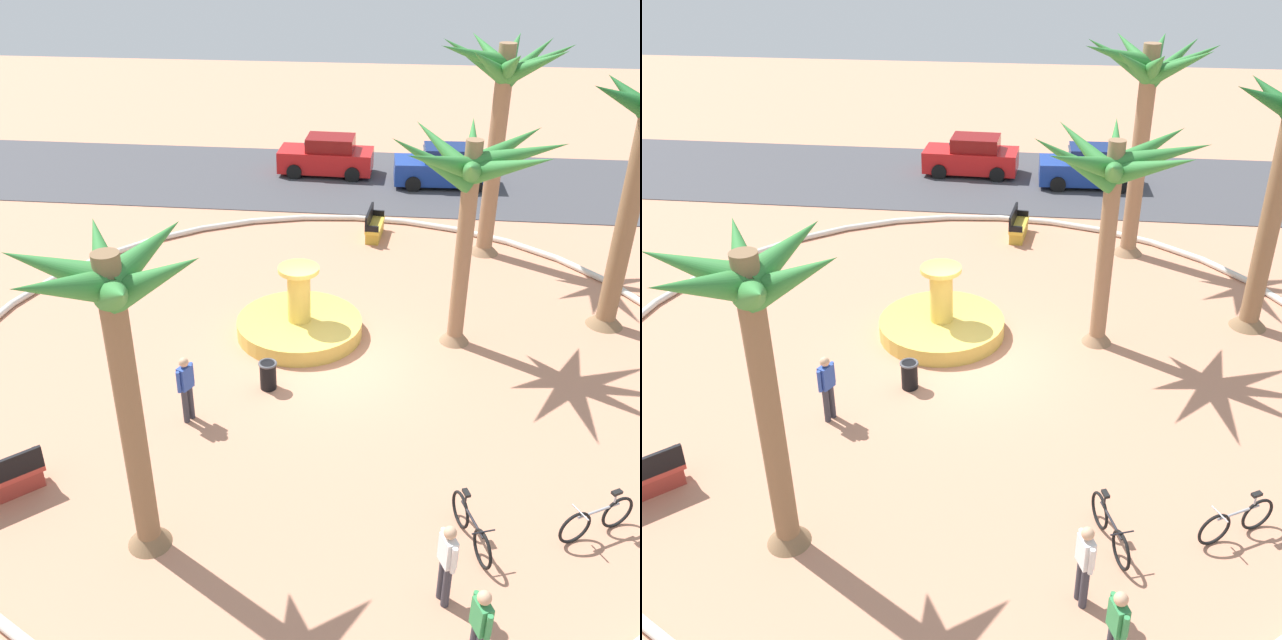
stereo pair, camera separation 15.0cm
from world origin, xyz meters
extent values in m
plane|color=tan|center=(0.00, 0.00, 0.00)|extent=(80.00, 80.00, 0.00)
torus|color=silver|center=(0.00, 0.00, 0.10)|extent=(19.65, 19.65, 0.20)
cube|color=#424247|center=(0.00, 14.23, 0.01)|extent=(48.00, 8.00, 0.03)
cylinder|color=gold|center=(-0.95, 1.31, 0.23)|extent=(3.42, 3.42, 0.45)
cylinder|color=teal|center=(-0.95, 1.31, 0.19)|extent=(3.01, 3.01, 0.34)
cylinder|color=gold|center=(-0.95, 1.31, 1.18)|extent=(0.62, 0.62, 1.45)
cylinder|color=#F1C954|center=(-0.95, 1.31, 1.96)|extent=(1.09, 1.09, 0.12)
cylinder|color=#8E6B4C|center=(3.25, 1.39, 2.76)|extent=(0.42, 0.42, 5.51)
cone|color=#8E6B4C|center=(3.25, 1.39, 0.25)|extent=(0.80, 0.80, 0.50)
cone|color=#337F38|center=(4.32, 1.34, 5.22)|extent=(2.31, 0.66, 1.13)
cone|color=#337F38|center=(4.11, 2.02, 5.20)|extent=(2.17, 1.81, 1.17)
cone|color=#337F38|center=(3.30, 2.40, 5.07)|extent=(0.67, 2.28, 1.40)
cone|color=#337F38|center=(2.58, 2.15, 5.07)|extent=(1.92, 2.06, 1.40)
cone|color=#337F38|center=(2.28, 1.35, 4.98)|extent=(2.23, 0.64, 1.56)
cone|color=#337F38|center=(2.47, 0.68, 5.17)|extent=(2.07, 1.94, 1.23)
cone|color=#337F38|center=(3.13, 0.36, 5.12)|extent=(0.82, 2.32, 1.31)
cone|color=#337F38|center=(4.06, 0.74, 5.11)|extent=(2.12, 1.86, 1.34)
cylinder|color=#8E6B4C|center=(4.51, 7.33, 3.37)|extent=(0.52, 0.52, 6.73)
cone|color=#8E6B4C|center=(4.51, 7.33, 0.25)|extent=(0.99, 0.99, 0.50)
cone|color=#337F38|center=(5.48, 7.30, 6.24)|extent=(2.21, 0.62, 1.49)
cone|color=#337F38|center=(5.25, 7.89, 6.17)|extent=(2.05, 1.74, 1.61)
cone|color=#337F38|center=(4.81, 8.31, 6.39)|extent=(1.19, 2.31, 1.22)
cone|color=#337F38|center=(4.05, 8.23, 6.34)|extent=(1.50, 2.25, 1.31)
cone|color=#337F38|center=(3.58, 7.63, 6.26)|extent=(2.27, 1.21, 1.45)
cone|color=#337F38|center=(3.52, 6.98, 6.44)|extent=(2.30, 1.28, 1.13)
cone|color=#337F38|center=(3.95, 6.53, 6.25)|extent=(1.72, 2.12, 1.48)
cone|color=#337F38|center=(4.57, 6.32, 6.31)|extent=(0.69, 2.25, 1.36)
cone|color=#337F38|center=(5.29, 6.75, 6.24)|extent=(2.09, 1.76, 1.49)
cylinder|color=brown|center=(7.48, 2.74, 3.28)|extent=(0.53, 0.53, 6.56)
cone|color=brown|center=(7.48, 2.74, 0.25)|extent=(1.01, 1.01, 0.50)
cone|color=#1E6028|center=(7.06, 3.33, 6.22)|extent=(1.44, 1.69, 1.19)
cone|color=#1E6028|center=(6.75, 2.64, 6.27)|extent=(1.76, 0.79, 1.11)
cylinder|color=brown|center=(-2.69, -6.50, 2.95)|extent=(0.43, 0.43, 5.89)
cone|color=brown|center=(-2.69, -6.50, 0.25)|extent=(0.82, 0.82, 0.50)
cone|color=#337F38|center=(-1.98, -6.50, 5.53)|extent=(1.68, 0.57, 1.23)
cone|color=#337F38|center=(-2.32, -5.84, 5.65)|extent=(1.32, 1.75, 1.02)
cone|color=#337F38|center=(-3.04, -5.85, 5.58)|extent=(1.29, 1.76, 1.14)
cone|color=#337F38|center=(-3.45, -6.57, 5.66)|extent=(1.74, 0.71, 1.00)
cone|color=#337F38|center=(-3.11, -7.13, 5.62)|extent=(1.41, 1.72, 1.07)
cone|color=#337F38|center=(-2.33, -7.13, 5.55)|extent=(1.33, 1.74, 1.19)
cube|color=gold|center=(0.78, 8.25, 0.45)|extent=(0.65, 1.64, 0.12)
cube|color=black|center=(0.58, 8.27, 0.75)|extent=(0.23, 1.60, 0.50)
cube|color=gold|center=(0.78, 8.25, 0.20)|extent=(0.60, 1.51, 0.39)
cube|color=black|center=(0.86, 9.00, 0.59)|extent=(0.46, 0.12, 0.24)
cube|color=black|center=(0.71, 7.50, 0.59)|extent=(0.46, 0.12, 0.24)
cube|color=#B73D33|center=(-5.97, -5.59, 0.45)|extent=(1.51, 1.46, 0.12)
cube|color=black|center=(-5.82, -5.74, 0.75)|extent=(1.22, 1.15, 0.50)
cube|color=#9C342B|center=(-5.97, -5.59, 0.20)|extent=(1.39, 1.34, 0.39)
cube|color=black|center=(-5.42, -5.08, 0.59)|extent=(0.37, 0.38, 0.24)
cylinder|color=black|center=(-1.36, -1.32, 0.35)|extent=(0.40, 0.40, 0.70)
torus|color=#4C4C51|center=(-1.36, -1.32, 0.70)|extent=(0.46, 0.46, 0.06)
torus|color=black|center=(5.09, -5.62, 0.36)|extent=(0.66, 0.41, 0.72)
torus|color=black|center=(5.96, -5.13, 0.36)|extent=(0.66, 0.41, 0.72)
cylinder|color=#99999E|center=(5.53, -5.38, 0.59)|extent=(0.85, 0.51, 0.05)
cylinder|color=#99999E|center=(5.83, -5.21, 0.74)|extent=(0.04, 0.04, 0.30)
cube|color=black|center=(5.83, -5.21, 0.91)|extent=(0.22, 0.19, 0.06)
cylinder|color=#99999E|center=(5.14, -5.60, 0.73)|extent=(0.24, 0.40, 0.03)
torus|color=black|center=(3.37, -6.32, 0.36)|extent=(0.30, 0.70, 0.72)
torus|color=black|center=(3.03, -5.38, 0.36)|extent=(0.30, 0.70, 0.72)
cylinder|color=black|center=(3.20, -5.85, 0.59)|extent=(0.37, 0.91, 0.05)
cylinder|color=black|center=(3.08, -5.52, 0.74)|extent=(0.04, 0.04, 0.30)
cube|color=black|center=(3.08, -5.52, 0.91)|extent=(0.16, 0.22, 0.06)
cylinder|color=black|center=(3.35, -6.28, 0.73)|extent=(0.42, 0.18, 0.03)
cylinder|color=#33333D|center=(2.69, -7.30, 0.46)|extent=(0.14, 0.14, 0.92)
cylinder|color=#33333D|center=(2.62, -7.14, 0.46)|extent=(0.14, 0.14, 0.92)
cube|color=white|center=(2.65, -7.22, 1.20)|extent=(0.32, 0.39, 0.56)
sphere|color=tan|center=(2.65, -7.22, 1.60)|extent=(0.22, 0.22, 0.22)
cylinder|color=white|center=(2.74, -7.42, 1.20)|extent=(0.09, 0.09, 0.53)
cylinder|color=white|center=(2.57, -7.02, 1.20)|extent=(0.09, 0.09, 0.53)
cube|color=#338C4C|center=(3.11, -8.38, 1.12)|extent=(0.32, 0.39, 0.56)
sphere|color=tan|center=(3.11, -8.38, 1.52)|extent=(0.22, 0.22, 0.22)
cylinder|color=#338C4C|center=(3.19, -8.58, 1.12)|extent=(0.09, 0.09, 0.53)
cylinder|color=#338C4C|center=(3.02, -8.18, 1.12)|extent=(0.09, 0.09, 0.53)
cylinder|color=#33333D|center=(-2.99, -2.86, 0.44)|extent=(0.14, 0.14, 0.88)
cylinder|color=#33333D|center=(-2.91, -2.69, 0.44)|extent=(0.14, 0.14, 0.88)
cube|color=#2D4CA5|center=(-2.95, -2.77, 1.16)|extent=(0.33, 0.39, 0.56)
sphere|color=tan|center=(-2.95, -2.77, 1.56)|extent=(0.22, 0.22, 0.22)
cylinder|color=#2D4CA5|center=(-3.05, -2.97, 1.16)|extent=(0.09, 0.09, 0.53)
cylinder|color=#2D4CA5|center=(-2.85, -2.58, 1.16)|extent=(0.09, 0.09, 0.53)
cube|color=red|center=(-1.64, 14.88, 0.64)|extent=(4.06, 1.84, 0.90)
cube|color=maroon|center=(-1.44, 14.87, 1.36)|extent=(2.05, 1.52, 0.60)
cube|color=#333D47|center=(-2.34, 14.90, 1.28)|extent=(0.34, 1.37, 0.51)
cylinder|color=black|center=(-2.91, 14.07, 0.32)|extent=(0.65, 0.24, 0.64)
cylinder|color=black|center=(-2.85, 15.77, 0.32)|extent=(0.65, 0.24, 0.64)
cylinder|color=black|center=(-0.43, 13.99, 0.32)|extent=(0.65, 0.24, 0.64)
cylinder|color=black|center=(-0.37, 15.69, 0.32)|extent=(0.65, 0.24, 0.64)
cube|color=navy|center=(3.32, 13.97, 0.64)|extent=(4.07, 1.87, 0.90)
cube|color=navy|center=(3.52, 13.98, 1.36)|extent=(2.06, 1.53, 0.60)
cube|color=#333D47|center=(2.62, 13.94, 1.28)|extent=(0.35, 1.37, 0.51)
cylinder|color=black|center=(2.12, 13.07, 0.32)|extent=(0.65, 0.25, 0.64)
cylinder|color=black|center=(2.04, 14.76, 0.32)|extent=(0.65, 0.25, 0.64)
cylinder|color=black|center=(4.59, 13.17, 0.32)|extent=(0.65, 0.25, 0.64)
cylinder|color=black|center=(4.52, 14.87, 0.32)|extent=(0.65, 0.25, 0.64)
camera|label=1|loc=(1.53, -15.92, 10.39)|focal=41.37mm
camera|label=2|loc=(1.68, -15.90, 10.39)|focal=41.37mm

